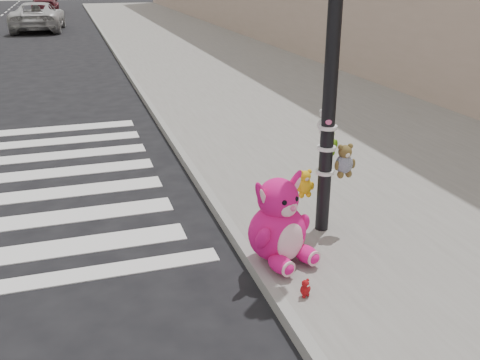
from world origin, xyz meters
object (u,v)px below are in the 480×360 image
object	(u,v)px
pink_bunny	(279,226)
car_white_near	(38,16)
signal_pole	(331,94)
red_teddy	(305,288)

from	to	relation	value
pink_bunny	car_white_near	world-z (taller)	car_white_near
signal_pole	red_teddy	world-z (taller)	signal_pole
signal_pole	car_white_near	world-z (taller)	signal_pole
signal_pole	pink_bunny	size ratio (longest dim) A/B	3.95
pink_bunny	car_white_near	xyz separation A→B (m)	(-3.35, 26.96, 0.19)
red_teddy	car_white_near	world-z (taller)	car_white_near
pink_bunny	red_teddy	world-z (taller)	pink_bunny
red_teddy	pink_bunny	bearing A→B (deg)	67.04
signal_pole	red_teddy	xyz separation A→B (m)	(-0.82, -1.31, -1.59)
red_teddy	car_white_near	distance (m)	27.91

